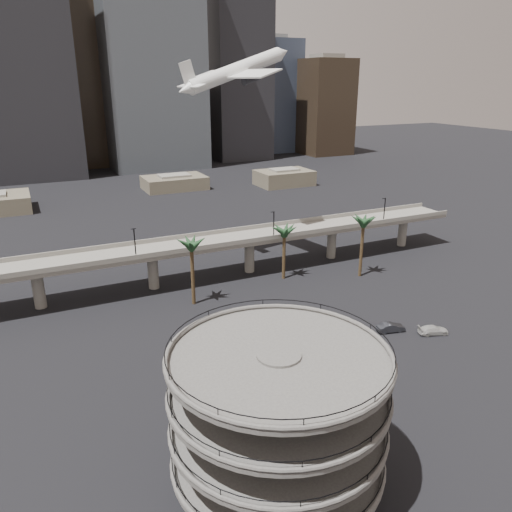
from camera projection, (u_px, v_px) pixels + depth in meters
name	position (u px, v px, depth m)	size (l,w,h in m)	color
ground	(354.00, 430.00, 62.13)	(700.00, 700.00, 0.00)	black
parking_ramp	(278.00, 410.00, 50.17)	(22.20, 22.20, 17.35)	#4F4C49
overpass	(203.00, 247.00, 106.47)	(130.00, 9.30, 14.70)	gray
palm_trees	(284.00, 234.00, 101.97)	(42.40, 10.40, 14.00)	#49351F
low_buildings	(141.00, 189.00, 185.03)	(135.00, 27.50, 6.80)	brown
skyline	(116.00, 81.00, 239.49)	(269.00, 86.00, 110.15)	gray
airborne_jet	(236.00, 71.00, 110.10)	(30.26, 27.29, 11.77)	white
car_a	(317.00, 350.00, 78.92)	(1.70, 4.22, 1.44)	maroon
car_b	(391.00, 327.00, 86.06)	(1.71, 4.90, 1.61)	#222328
car_c	(433.00, 330.00, 85.29)	(2.09, 5.15, 1.49)	#B4B3AF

